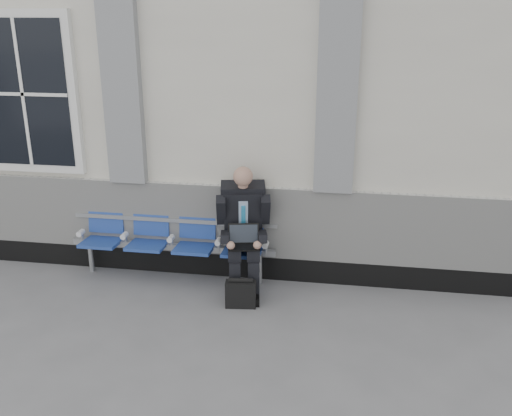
# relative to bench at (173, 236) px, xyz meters

# --- Properties ---
(station_building) EXTENTS (14.40, 4.40, 4.49)m
(station_building) POSITION_rel_bench_xyz_m (-2.17, 2.15, 1.67)
(station_building) COLOR silver
(station_building) RESTS_ON ground
(bench) EXTENTS (2.60, 0.47, 0.91)m
(bench) POSITION_rel_bench_xyz_m (0.00, 0.00, 0.00)
(bench) COLOR #9EA0A3
(bench) RESTS_ON ground
(businessman) EXTENTS (0.68, 0.91, 1.53)m
(businessman) POSITION_rel_bench_xyz_m (0.92, -0.14, 0.26)
(businessman) COLOR black
(businessman) RESTS_ON ground
(briefcase) EXTENTS (0.36, 0.18, 0.36)m
(briefcase) POSITION_rel_bench_xyz_m (0.97, -0.62, -0.39)
(briefcase) COLOR black
(briefcase) RESTS_ON ground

